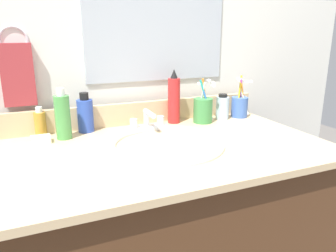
# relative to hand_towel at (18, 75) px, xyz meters

# --- Properties ---
(vanity_cabinet) EXTENTS (1.03, 0.59, 0.76)m
(vanity_cabinet) POSITION_rel_hand_towel_xyz_m (0.44, -0.33, -0.62)
(vanity_cabinet) COLOR #4C2D19
(vanity_cabinet) RESTS_ON ground_plane
(countertop) EXTENTS (1.07, 0.64, 0.02)m
(countertop) POSITION_rel_hand_towel_xyz_m (0.44, -0.33, -0.23)
(countertop) COLOR #D1B284
(countertop) RESTS_ON vanity_cabinet
(backsplash) EXTENTS (1.07, 0.02, 0.09)m
(backsplash) POSITION_rel_hand_towel_xyz_m (0.44, -0.02, -0.18)
(backsplash) COLOR #D1B284
(backsplash) RESTS_ON countertop
(back_wall) EXTENTS (2.17, 0.04, 1.30)m
(back_wall) POSITION_rel_hand_towel_xyz_m (0.44, 0.04, -0.35)
(back_wall) COLOR silver
(back_wall) RESTS_ON ground_plane
(mirror_panel) EXTENTS (0.60, 0.01, 0.56)m
(mirror_panel) POSITION_rel_hand_towel_xyz_m (0.54, 0.02, 0.23)
(mirror_panel) COLOR #B2BCC6
(towel_ring) EXTENTS (0.10, 0.01, 0.10)m
(towel_ring) POSITION_rel_hand_towel_xyz_m (0.00, 0.02, 0.12)
(towel_ring) COLOR silver
(hand_towel) EXTENTS (0.11, 0.04, 0.22)m
(hand_towel) POSITION_rel_hand_towel_xyz_m (0.00, 0.00, 0.00)
(hand_towel) COLOR #A53338
(sink_basin) EXTENTS (0.39, 0.39, 0.11)m
(sink_basin) POSITION_rel_hand_towel_xyz_m (0.44, -0.32, -0.25)
(sink_basin) COLOR white
(sink_basin) RESTS_ON countertop
(faucet) EXTENTS (0.16, 0.10, 0.08)m
(faucet) POSITION_rel_hand_towel_xyz_m (0.44, -0.12, -0.19)
(faucet) COLOR silver
(faucet) RESTS_ON countertop
(bottle_oil_amber) EXTENTS (0.04, 0.04, 0.11)m
(bottle_oil_amber) POSITION_rel_hand_towel_xyz_m (0.06, -0.04, -0.17)
(bottle_oil_amber) COLOR gold
(bottle_oil_amber) RESTS_ON countertop
(bottle_shampoo_blue) EXTENTS (0.06, 0.06, 0.15)m
(bottle_shampoo_blue) POSITION_rel_hand_towel_xyz_m (0.22, -0.05, -0.15)
(bottle_shampoo_blue) COLOR #2D4CB2
(bottle_shampoo_blue) RESTS_ON countertop
(bottle_toner_green) EXTENTS (0.05, 0.05, 0.18)m
(bottle_toner_green) POSITION_rel_hand_towel_xyz_m (0.13, -0.11, -0.14)
(bottle_toner_green) COLOR #4C9E4C
(bottle_toner_green) RESTS_ON countertop
(bottle_spray_red) EXTENTS (0.05, 0.05, 0.22)m
(bottle_spray_red) POSITION_rel_hand_towel_xyz_m (0.58, -0.07, -0.12)
(bottle_spray_red) COLOR red
(bottle_spray_red) RESTS_ON countertop
(bottle_gel_clear) EXTENTS (0.06, 0.06, 0.11)m
(bottle_gel_clear) POSITION_rel_hand_towel_xyz_m (0.79, -0.10, -0.17)
(bottle_gel_clear) COLOR silver
(bottle_gel_clear) RESTS_ON countertop
(cup_blue_plastic) EXTENTS (0.07, 0.07, 0.19)m
(cup_blue_plastic) POSITION_rel_hand_towel_xyz_m (0.88, -0.10, -0.17)
(cup_blue_plastic) COLOR #3F66B7
(cup_blue_plastic) RESTS_ON countertop
(cup_green) EXTENTS (0.09, 0.09, 0.19)m
(cup_green) POSITION_rel_hand_towel_xyz_m (0.69, -0.11, -0.16)
(cup_green) COLOR #3F8C47
(cup_green) RESTS_ON countertop
(soap_bar) EXTENTS (0.06, 0.04, 0.02)m
(soap_bar) POSITION_rel_hand_towel_xyz_m (0.05, -0.13, -0.21)
(soap_bar) COLOR white
(soap_bar) RESTS_ON countertop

